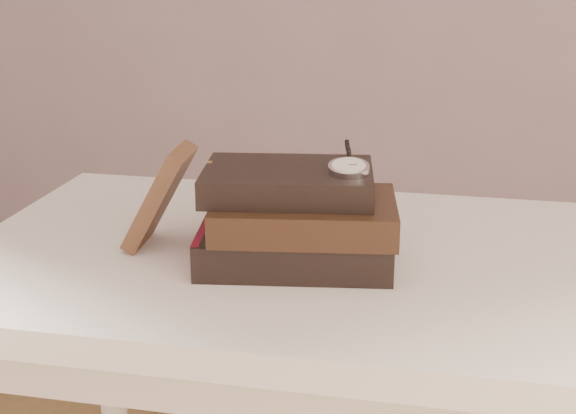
# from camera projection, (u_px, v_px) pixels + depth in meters

# --- Properties ---
(table) EXTENTS (1.00, 0.60, 0.75)m
(table) POSITION_uv_depth(u_px,v_px,m) (323.00, 313.00, 1.14)
(table) COLOR white
(table) RESTS_ON ground
(book_stack) EXTENTS (0.28, 0.21, 0.13)m
(book_stack) POSITION_uv_depth(u_px,v_px,m) (297.00, 219.00, 1.06)
(book_stack) COLOR black
(book_stack) RESTS_ON table
(journal) EXTENTS (0.10, 0.10, 0.14)m
(journal) POSITION_uv_depth(u_px,v_px,m) (160.00, 197.00, 1.11)
(journal) COLOR #3E2517
(journal) RESTS_ON table
(pocket_watch) EXTENTS (0.06, 0.16, 0.02)m
(pocket_watch) POSITION_uv_depth(u_px,v_px,m) (349.00, 167.00, 1.02)
(pocket_watch) COLOR silver
(pocket_watch) RESTS_ON book_stack
(eyeglasses) EXTENTS (0.12, 0.14, 0.05)m
(eyeglasses) POSITION_uv_depth(u_px,v_px,m) (236.00, 190.00, 1.14)
(eyeglasses) COLOR silver
(eyeglasses) RESTS_ON book_stack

